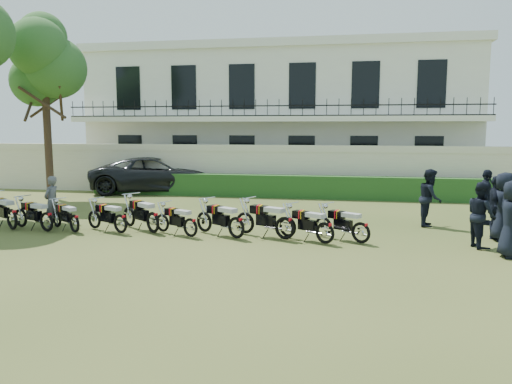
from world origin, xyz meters
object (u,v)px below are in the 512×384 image
motorcycle_0 (12,214)px  inspector (52,201)px  motorcycle_1 (46,217)px  motorcycle_7 (285,223)px  motorcycle_5 (190,223)px  officer_1 (481,215)px  motorcycle_2 (74,219)px  motorcycle_3 (120,219)px  motorcycle_8 (325,228)px  motorcycle_9 (361,227)px  officer_4 (430,198)px  tree_west_near (44,61)px  officer_5 (486,197)px  officer_0 (512,219)px  suv (156,175)px  motorcycle_6 (236,222)px  officer_2 (495,207)px  motorcycle_4 (153,217)px  officer_3 (504,207)px

motorcycle_0 → inspector: size_ratio=1.11×
motorcycle_1 → motorcycle_7: 7.13m
motorcycle_5 → officer_1: bearing=-60.8°
motorcycle_2 → motorcycle_3: bearing=-50.8°
motorcycle_5 → motorcycle_8: motorcycle_8 is taller
motorcycle_2 → motorcycle_3: (1.38, 0.15, 0.02)m
motorcycle_9 → motorcycle_0: bearing=123.6°
motorcycle_9 → officer_1: bearing=-53.1°
motorcycle_8 → officer_4: officer_4 is taller
motorcycle_0 → officer_4: bearing=-46.0°
motorcycle_7 → officer_4: size_ratio=1.02×
tree_west_near → motorcycle_3: 10.31m
motorcycle_1 → officer_1: bearing=-67.3°
motorcycle_2 → officer_1: (11.35, 0.33, 0.43)m
motorcycle_2 → motorcycle_0: bearing=122.1°
motorcycle_2 → officer_5: officer_5 is taller
officer_0 → inspector: bearing=91.5°
officer_0 → motorcycle_1: bearing=95.1°
suv → officer_0: officer_0 is taller
inspector → officer_4: officer_4 is taller
officer_4 → officer_5: 1.92m
officer_0 → motorcycle_2: bearing=94.8°
motorcycle_1 → motorcycle_8: bearing=-69.5°
motorcycle_8 → suv: size_ratio=0.27×
motorcycle_1 → motorcycle_0: bearing=108.2°
officer_1 → motorcycle_0: bearing=78.8°
motorcycle_0 → officer_5: bearing=-45.2°
motorcycle_6 → inspector: 6.16m
motorcycle_0 → officer_1: bearing=-58.1°
officer_5 → officer_2: bearing=-178.8°
motorcycle_4 → officer_2: officer_2 is taller
motorcycle_8 → officer_4: size_ratio=0.89×
tree_west_near → inspector: bearing=-57.2°
tree_west_near → motorcycle_4: bearing=-40.2°
motorcycle_2 → inspector: bearing=89.6°
officer_1 → motorcycle_3: bearing=78.6°
suv → officer_4: 13.21m
motorcycle_3 → officer_1: bearing=-64.0°
motorcycle_3 → officer_5: size_ratio=0.93×
motorcycle_3 → officer_2: size_ratio=0.93×
motorcycle_1 → motorcycle_8: size_ratio=1.08×
motorcycle_1 → officer_3: size_ratio=0.93×
officer_0 → officer_1: (-0.47, 0.93, -0.07)m
motorcycle_4 → motorcycle_6: bearing=-60.6°
officer_4 → officer_3: bearing=-126.6°
motorcycle_1 → motorcycle_8: 8.24m
suv → motorcycle_3: bearing=-179.1°
officer_4 → officer_0: bearing=-149.8°
motorcycle_5 → officer_5: (8.75, 3.63, 0.46)m
motorcycle_7 → officer_4: (4.26, 2.83, 0.41)m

